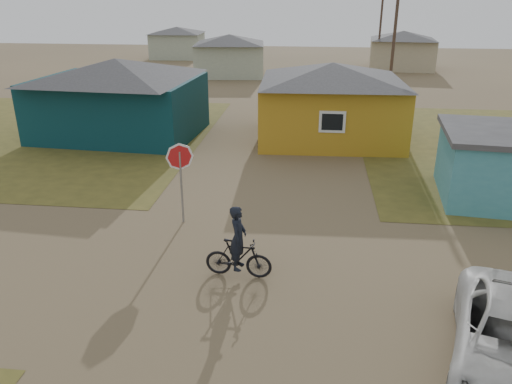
% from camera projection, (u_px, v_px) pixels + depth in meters
% --- Properties ---
extents(ground, '(120.00, 120.00, 0.00)m').
position_uv_depth(ground, '(246.00, 278.00, 13.42)').
color(ground, brown).
extents(grass_nw, '(20.00, 18.00, 0.00)m').
position_uv_depth(grass_nw, '(21.00, 134.00, 26.87)').
color(grass_nw, brown).
rests_on(grass_nw, ground).
extents(house_teal, '(8.93, 7.08, 4.00)m').
position_uv_depth(house_teal, '(119.00, 97.00, 25.98)').
color(house_teal, '#092C32').
rests_on(house_teal, ground).
extents(house_yellow, '(7.72, 6.76, 3.90)m').
position_uv_depth(house_yellow, '(331.00, 101.00, 25.29)').
color(house_yellow, '#B4831B').
rests_on(house_yellow, ground).
extents(house_pale_west, '(7.04, 6.15, 3.60)m').
position_uv_depth(house_pale_west, '(230.00, 54.00, 44.66)').
color(house_pale_west, '#A3AB93').
rests_on(house_pale_west, ground).
extents(house_beige_east, '(6.95, 6.05, 3.60)m').
position_uv_depth(house_beige_east, '(402.00, 49.00, 48.50)').
color(house_beige_east, tan).
rests_on(house_beige_east, ground).
extents(house_pale_north, '(6.28, 5.81, 3.40)m').
position_uv_depth(house_pale_north, '(177.00, 42.00, 56.59)').
color(house_pale_north, '#A3AB93').
rests_on(house_pale_north, ground).
extents(utility_pole_near, '(1.40, 0.20, 8.00)m').
position_uv_depth(utility_pole_near, '(394.00, 43.00, 31.44)').
color(utility_pole_near, '#443228').
rests_on(utility_pole_near, ground).
extents(utility_pole_far, '(1.40, 0.20, 8.00)m').
position_uv_depth(utility_pole_far, '(380.00, 26.00, 46.06)').
color(utility_pole_far, '#443228').
rests_on(utility_pole_far, ground).
extents(stop_sign, '(0.89, 0.07, 2.74)m').
position_uv_depth(stop_sign, '(180.00, 166.00, 15.95)').
color(stop_sign, gray).
rests_on(stop_sign, ground).
extents(cyclist, '(1.84, 0.68, 2.05)m').
position_uv_depth(cyclist, '(238.00, 251.00, 13.26)').
color(cyclist, black).
rests_on(cyclist, ground).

